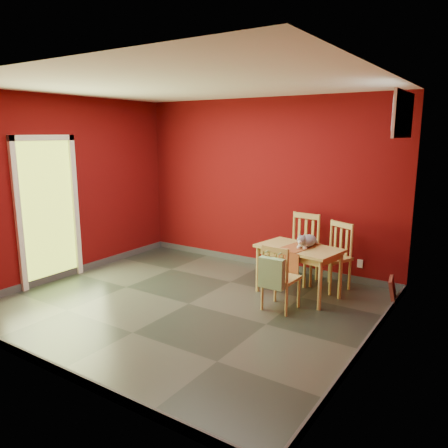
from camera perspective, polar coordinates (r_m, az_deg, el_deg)
The scene contains 13 objects.
ground at distance 5.73m, azimuth -4.65°, elevation -10.34°, with size 4.50×4.50×0.00m, color #2D342D.
room_shell at distance 5.71m, azimuth -4.65°, elevation -9.87°, with size 4.50×4.50×4.50m.
doorway at distance 6.76m, azimuth -22.06°, elevation 2.16°, with size 0.06×1.01×2.13m.
window at distance 5.28m, azimuth 22.32°, elevation 13.07°, with size 0.05×0.90×0.50m.
outlet_plate at distance 6.64m, azimuth 17.35°, elevation -4.96°, with size 0.08×0.01×0.12m, color silver.
dining_table at distance 5.91m, azimuth 9.74°, elevation -3.75°, with size 1.16×0.79×0.67m.
table_runner at distance 5.80m, azimuth 9.33°, elevation -3.67°, with size 0.40×0.69×0.33m.
chair_far_left at distance 6.53m, azimuth 9.98°, elevation -2.98°, with size 0.50×0.50×1.00m.
chair_far_right at distance 6.31m, azimuth 14.07°, elevation -3.97°, with size 0.58×0.58×0.94m.
chair_near at distance 5.43m, azimuth 7.27°, elevation -6.86°, with size 0.40×0.40×0.83m.
tote_bag at distance 5.22m, azimuth 6.24°, elevation -6.39°, with size 0.31×0.19×0.44m.
cat at distance 5.90m, azimuth 10.83°, elevation -1.87°, with size 0.23×0.44×0.22m, color slate, non-canonical shape.
picture_frame at distance 6.03m, azimuth 21.17°, elevation -8.20°, with size 0.17×0.36×0.35m.
Camera 1 is at (3.29, -4.17, 2.15)m, focal length 35.00 mm.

